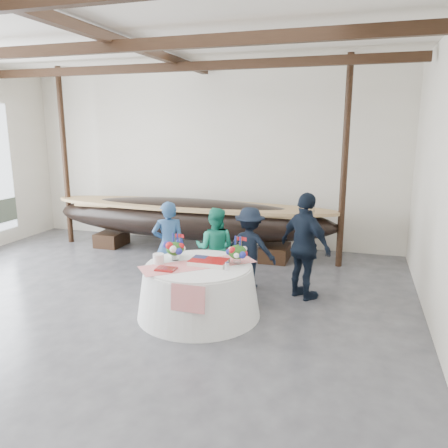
% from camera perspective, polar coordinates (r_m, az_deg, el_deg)
% --- Properties ---
extents(floor, '(10.00, 12.00, 0.01)m').
position_cam_1_polar(floor, '(6.88, -19.38, -14.43)').
color(floor, '#3D3D42').
rests_on(floor, ground).
extents(wall_back, '(10.00, 0.02, 4.50)m').
position_cam_1_polar(wall_back, '(11.52, -2.16, 8.68)').
color(wall_back, silver).
rests_on(wall_back, ground).
extents(ceiling, '(10.00, 12.00, 0.01)m').
position_cam_1_polar(ceiling, '(6.34, -22.66, 24.98)').
color(ceiling, white).
rests_on(ceiling, wall_back).
extents(pavilion_structure, '(9.80, 11.76, 4.50)m').
position_cam_1_polar(pavilion_structure, '(6.90, -17.67, 20.03)').
color(pavilion_structure, black).
rests_on(pavilion_structure, ground).
extents(longboat_display, '(7.18, 1.44, 1.35)m').
position_cam_1_polar(longboat_display, '(10.64, -4.72, 0.74)').
color(longboat_display, black).
rests_on(longboat_display, ground).
extents(banquet_table, '(2.02, 2.02, 0.86)m').
position_cam_1_polar(banquet_table, '(7.25, -3.33, -8.54)').
color(banquet_table, white).
rests_on(banquet_table, ground).
extents(tabletop_items, '(1.77, 1.64, 0.40)m').
position_cam_1_polar(tabletop_items, '(7.16, -3.04, -3.89)').
color(tabletop_items, red).
rests_on(tabletop_items, banquet_table).
extents(guest_woman_blue, '(0.73, 0.64, 1.69)m').
position_cam_1_polar(guest_woman_blue, '(8.37, -7.23, -2.73)').
color(guest_woman_blue, navy).
rests_on(guest_woman_blue, ground).
extents(guest_woman_teal, '(0.81, 0.66, 1.57)m').
position_cam_1_polar(guest_woman_teal, '(8.29, -1.18, -3.20)').
color(guest_woman_teal, '#1B9071').
rests_on(guest_woman_teal, ground).
extents(guest_man_left, '(1.04, 0.63, 1.57)m').
position_cam_1_polar(guest_man_left, '(8.33, 3.37, -3.14)').
color(guest_man_left, black).
rests_on(guest_man_left, ground).
extents(guest_man_right, '(1.18, 1.06, 1.93)m').
position_cam_1_polar(guest_man_right, '(7.88, 10.57, -2.91)').
color(guest_man_right, black).
rests_on(guest_man_right, ground).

